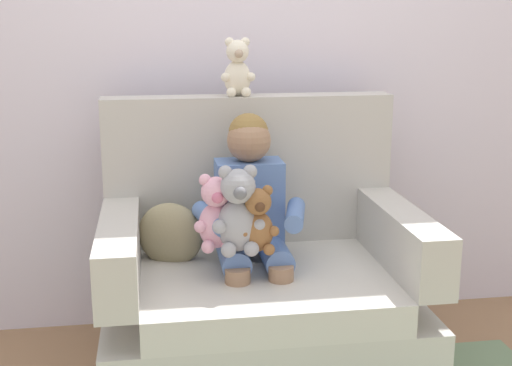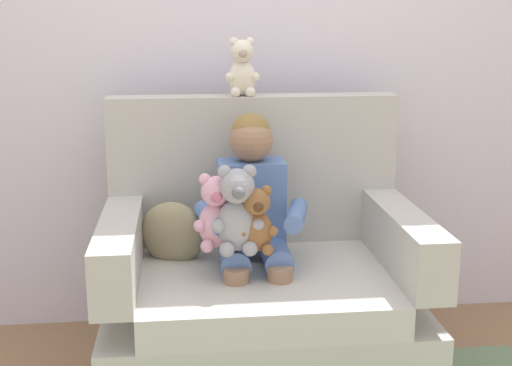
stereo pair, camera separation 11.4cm
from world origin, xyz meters
TOP-DOWN VIEW (x-y plane):
  - back_wall at (0.00, 0.63)m, footprint 6.00×0.10m
  - armchair at (0.00, 0.05)m, footprint 1.20×0.85m
  - seated_child at (-0.03, 0.06)m, footprint 0.45×0.39m
  - plush_brown at (-0.03, -0.12)m, footprint 0.15×0.12m
  - plush_pink at (-0.18, -0.06)m, footprint 0.17×0.14m
  - plush_grey at (-0.10, -0.11)m, footprint 0.19×0.16m
  - plush_cream_on_backrest at (-0.04, 0.35)m, footprint 0.14×0.11m
  - throw_pillow at (-0.34, 0.16)m, footprint 0.28×0.19m

SIDE VIEW (x-z plane):
  - armchair at x=0.00m, z-range -0.20..0.88m
  - throw_pillow at x=-0.34m, z-range 0.43..0.69m
  - seated_child at x=-0.03m, z-range 0.26..1.08m
  - plush_brown at x=-0.03m, z-range 0.56..0.81m
  - plush_pink at x=-0.18m, z-range 0.56..0.84m
  - plush_grey at x=-0.10m, z-range 0.55..0.88m
  - plush_cream_on_backrest at x=-0.04m, z-range 1.07..1.31m
  - back_wall at x=0.00m, z-range 0.00..2.60m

